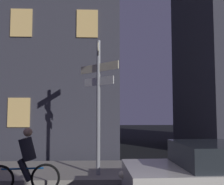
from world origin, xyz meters
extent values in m
cube|color=gray|center=(0.00, 6.15, 0.07)|extent=(40.00, 2.91, 0.14)
cylinder|color=gray|center=(-0.92, 5.27, 2.18)|extent=(0.12, 0.12, 4.08)
cube|color=beige|center=(-0.92, 5.27, 3.87)|extent=(0.03, 1.28, 0.24)
cube|color=beige|center=(-0.92, 5.27, 3.36)|extent=(1.17, 1.17, 0.24)
cube|color=white|center=(-0.92, 5.27, 2.94)|extent=(0.91, 0.91, 0.24)
cube|color=beige|center=(1.59, 2.62, 0.63)|extent=(3.89, 1.89, 0.56)
cylinder|color=black|center=(0.30, 3.48, 0.32)|extent=(0.65, 0.24, 0.64)
sphere|color=#F9EFCC|center=(-0.37, 3.18, 0.63)|extent=(0.16, 0.16, 0.16)
torus|color=black|center=(-2.21, 4.03, 0.36)|extent=(0.72, 0.14, 0.72)
cylinder|color=#1959A5|center=(-2.76, 3.97, 0.61)|extent=(1.00, 0.15, 0.04)
cylinder|color=#26262D|center=(-2.66, 3.98, 1.08)|extent=(0.48, 0.37, 0.61)
sphere|color=tan|center=(-2.66, 3.98, 1.50)|extent=(0.22, 0.22, 0.22)
cylinder|color=black|center=(-2.70, 3.88, 0.58)|extent=(0.35, 0.16, 0.55)
cylinder|color=black|center=(-2.72, 4.06, 0.58)|extent=(0.35, 0.16, 0.55)
cube|color=#F2C672|center=(-4.21, 8.15, 2.00)|extent=(0.90, 0.06, 1.20)
cube|color=#F2C672|center=(-4.21, 8.15, 5.76)|extent=(0.90, 0.06, 1.20)
cube|color=#F2C672|center=(-1.45, 8.15, 5.76)|extent=(0.90, 0.06, 1.20)
camera|label=1|loc=(-0.81, -2.63, 1.98)|focal=41.64mm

